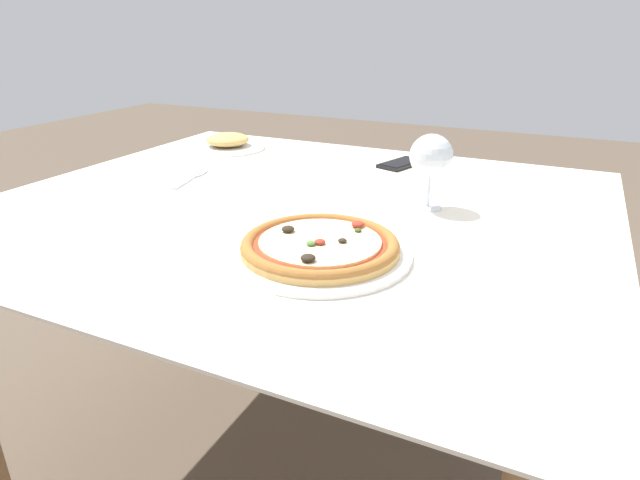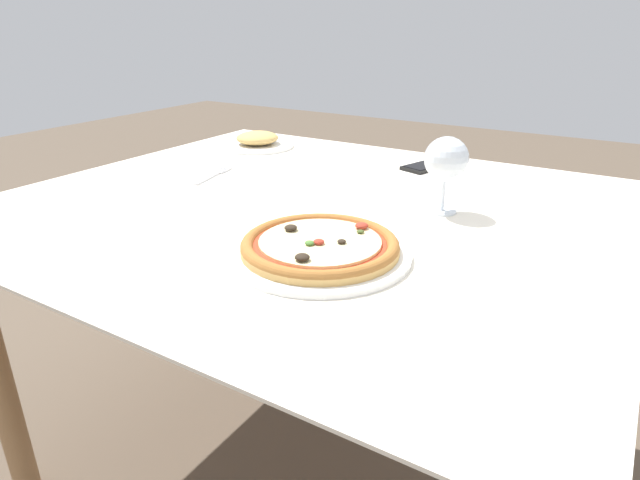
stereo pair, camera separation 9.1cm
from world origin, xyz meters
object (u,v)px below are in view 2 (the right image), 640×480
at_px(wine_glass_far_left, 446,160).
at_px(cell_phone, 427,166).
at_px(pizza_plate, 320,247).
at_px(dining_table, 310,234).
at_px(side_plate, 257,141).
at_px(fork, 213,175).

bearing_deg(wine_glass_far_left, cell_phone, 116.12).
distance_m(pizza_plate, wine_glass_far_left, 0.36).
bearing_deg(wine_glass_far_left, pizza_plate, -107.01).
distance_m(dining_table, side_plate, 0.59).
distance_m(dining_table, pizza_plate, 0.31).
height_order(wine_glass_far_left, cell_phone, wine_glass_far_left).
bearing_deg(wine_glass_far_left, side_plate, 158.16).
relative_size(cell_phone, side_plate, 0.69).
xyz_separation_m(pizza_plate, fork, (-0.50, 0.29, -0.01)).
bearing_deg(side_plate, wine_glass_far_left, -21.84).
bearing_deg(cell_phone, dining_table, -105.27).
xyz_separation_m(dining_table, side_plate, (-0.44, 0.38, 0.10)).
xyz_separation_m(fork, wine_glass_far_left, (0.60, 0.04, 0.11)).
bearing_deg(pizza_plate, side_plate, 134.85).
distance_m(cell_phone, side_plate, 0.56).
height_order(dining_table, wine_glass_far_left, wine_glass_far_left).
xyz_separation_m(dining_table, fork, (-0.33, 0.05, 0.08)).
relative_size(pizza_plate, wine_glass_far_left, 1.97).
relative_size(fork, side_plate, 0.74).
bearing_deg(pizza_plate, dining_table, 126.33).
bearing_deg(dining_table, cell_phone, 74.73).
bearing_deg(side_plate, pizza_plate, -45.15).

